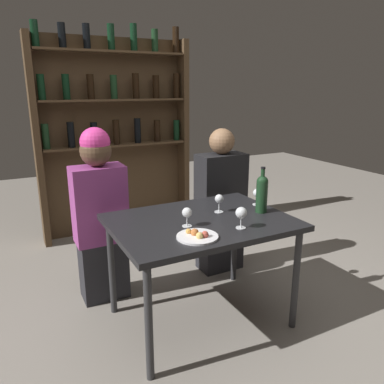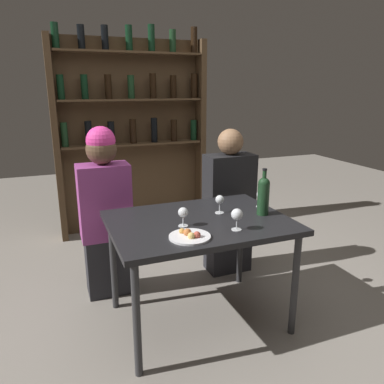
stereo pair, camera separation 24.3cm
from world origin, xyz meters
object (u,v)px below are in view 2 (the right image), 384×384
(wine_glass_0, at_px, (261,196))
(wine_glass_1, at_px, (220,201))
(wine_glass_3, at_px, (183,213))
(wine_bottle, at_px, (263,194))
(food_plate_0, at_px, (190,236))
(seated_person_right, at_px, (229,206))
(wine_glass_2, at_px, (237,215))
(seated_person_left, at_px, (106,214))

(wine_glass_0, height_order, wine_glass_1, wine_glass_1)
(wine_glass_1, xyz_separation_m, wine_glass_3, (-0.31, -0.14, -0.00))
(wine_bottle, height_order, food_plate_0, wine_bottle)
(seated_person_right, bearing_deg, wine_glass_2, -114.12)
(wine_glass_1, distance_m, wine_glass_2, 0.31)
(wine_glass_2, distance_m, seated_person_right, 0.94)
(wine_bottle, height_order, wine_glass_1, wine_bottle)
(wine_bottle, xyz_separation_m, wine_glass_0, (0.07, 0.14, -0.06))
(wine_glass_0, height_order, wine_glass_2, wine_glass_2)
(wine_glass_0, distance_m, wine_glass_3, 0.65)
(wine_glass_2, height_order, seated_person_left, seated_person_left)
(food_plate_0, bearing_deg, wine_glass_3, 81.59)
(wine_glass_0, distance_m, seated_person_right, 0.55)
(seated_person_left, bearing_deg, wine_glass_0, -26.72)
(wine_glass_0, xyz_separation_m, wine_glass_1, (-0.32, -0.02, 0.01))
(wine_glass_2, relative_size, seated_person_left, 0.10)
(wine_glass_3, relative_size, food_plate_0, 0.50)
(wine_glass_2, distance_m, food_plate_0, 0.31)
(wine_bottle, height_order, seated_person_right, seated_person_right)
(wine_glass_0, bearing_deg, wine_glass_1, -177.07)
(seated_person_right, bearing_deg, wine_glass_0, -91.18)
(wine_glass_0, distance_m, wine_glass_1, 0.32)
(food_plate_0, distance_m, seated_person_left, 0.92)
(food_plate_0, xyz_separation_m, seated_person_left, (-0.34, 0.84, -0.10))
(wine_glass_0, xyz_separation_m, seated_person_left, (-1.00, 0.50, -0.17))
(wine_bottle, bearing_deg, wine_glass_1, 153.21)
(wine_glass_2, distance_m, seated_person_left, 1.06)
(wine_glass_1, distance_m, wine_glass_3, 0.34)
(wine_glass_1, bearing_deg, wine_glass_3, -155.68)
(wine_glass_0, xyz_separation_m, seated_person_right, (0.01, 0.50, -0.23))
(wine_glass_2, xyz_separation_m, seated_person_right, (0.37, 0.83, -0.24))
(food_plate_0, bearing_deg, wine_glass_1, 43.92)
(seated_person_right, bearing_deg, seated_person_left, 180.00)
(wine_bottle, distance_m, seated_person_left, 1.15)
(wine_glass_1, xyz_separation_m, wine_glass_2, (-0.04, -0.31, 0.00))
(wine_glass_0, height_order, seated_person_left, seated_person_left)
(wine_glass_2, bearing_deg, seated_person_right, 65.88)
(seated_person_left, relative_size, seated_person_right, 1.05)
(wine_glass_0, relative_size, food_plate_0, 0.50)
(wine_glass_2, height_order, seated_person_right, seated_person_right)
(wine_bottle, bearing_deg, wine_glass_3, -178.75)
(wine_bottle, distance_m, wine_glass_3, 0.56)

